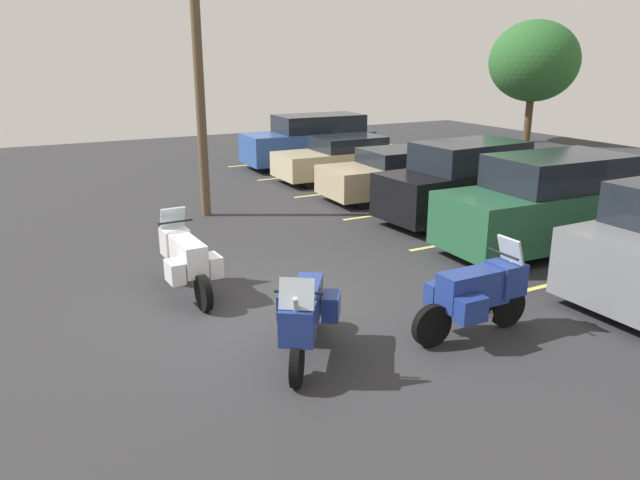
{
  "coord_description": "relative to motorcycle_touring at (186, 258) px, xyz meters",
  "views": [
    {
      "loc": [
        8.78,
        -3.54,
        4.07
      ],
      "look_at": [
        -0.21,
        1.24,
        0.95
      ],
      "focal_mm": 34.34,
      "sensor_mm": 36.0,
      "label": 1
    }
  ],
  "objects": [
    {
      "name": "ground",
      "position": [
        1.18,
        0.89,
        -0.72
      ],
      "size": [
        44.0,
        44.0,
        0.1
      ],
      "primitive_type": "cube",
      "color": "#2D2D30"
    },
    {
      "name": "motorcycle_touring",
      "position": [
        0.0,
        0.0,
        0.0
      ],
      "size": [
        2.12,
        0.91,
        1.44
      ],
      "color": "black",
      "rests_on": "ground"
    },
    {
      "name": "motorcycle_second",
      "position": [
        3.62,
        3.36,
        0.01
      ],
      "size": [
        0.94,
        2.09,
        1.45
      ],
      "color": "black",
      "rests_on": "ground"
    },
    {
      "name": "motorcycle_third",
      "position": [
        3.1,
        0.76,
        -0.0
      ],
      "size": [
        1.92,
        1.41,
        1.43
      ],
      "color": "black",
      "rests_on": "ground"
    },
    {
      "name": "parking_stripes",
      "position": [
        -0.16,
        7.45,
        -0.67
      ],
      "size": [
        22.97,
        5.07,
        0.01
      ],
      "color": "#EAE066",
      "rests_on": "ground"
    },
    {
      "name": "car_blue",
      "position": [
        -10.3,
        7.72,
        0.28
      ],
      "size": [
        2.0,
        4.83,
        1.89
      ],
      "color": "#2D519E",
      "rests_on": "ground"
    },
    {
      "name": "car_champagne",
      "position": [
        -7.49,
        7.49,
        0.04
      ],
      "size": [
        1.79,
        4.45,
        1.44
      ],
      "color": "#C1B289",
      "rests_on": "ground"
    },
    {
      "name": "car_tan",
      "position": [
        -4.49,
        7.53,
        0.04
      ],
      "size": [
        1.94,
        4.37,
        1.42
      ],
      "color": "tan",
      "rests_on": "ground"
    },
    {
      "name": "car_black",
      "position": [
        -1.64,
        7.55,
        0.3
      ],
      "size": [
        2.0,
        4.38,
        1.97
      ],
      "color": "black",
      "rests_on": "ground"
    },
    {
      "name": "car_green",
      "position": [
        1.13,
        7.41,
        0.34
      ],
      "size": [
        2.01,
        4.5,
        2.04
      ],
      "color": "#235638",
      "rests_on": "ground"
    },
    {
      "name": "utility_pole",
      "position": [
        -5.12,
        1.99,
        3.44
      ],
      "size": [
        1.68,
        0.88,
        7.87
      ],
      "color": "brown",
      "rests_on": "ground"
    },
    {
      "name": "tree_center_left",
      "position": [
        -11.29,
        19.81,
        3.02
      ],
      "size": [
        4.07,
        4.07,
        5.53
      ],
      "color": "#4C3823",
      "rests_on": "ground"
    }
  ]
}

